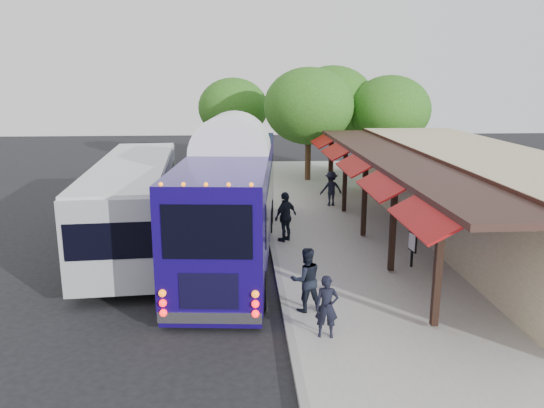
# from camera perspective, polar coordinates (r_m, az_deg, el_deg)

# --- Properties ---
(ground) EXTENTS (90.00, 90.00, 0.00)m
(ground) POSITION_cam_1_polar(r_m,az_deg,el_deg) (17.57, 0.54, -8.08)
(ground) COLOR black
(ground) RESTS_ON ground
(sidewalk) EXTENTS (10.00, 40.00, 0.15)m
(sidewalk) POSITION_cam_1_polar(r_m,az_deg,el_deg) (22.16, 12.82, -3.61)
(sidewalk) COLOR #9E9B93
(sidewalk) RESTS_ON ground
(curb) EXTENTS (0.20, 40.00, 0.16)m
(curb) POSITION_cam_1_polar(r_m,az_deg,el_deg) (21.31, -0.09, -3.95)
(curb) COLOR gray
(curb) RESTS_ON ground
(station_shelter) EXTENTS (8.15, 20.00, 3.60)m
(station_shelter) POSITION_cam_1_polar(r_m,az_deg,el_deg) (22.90, 21.20, 0.94)
(station_shelter) COLOR tan
(station_shelter) RESTS_ON ground
(coach_bus) EXTENTS (3.83, 13.16, 4.16)m
(coach_bus) POSITION_cam_1_polar(r_m,az_deg,el_deg) (19.48, -4.27, 0.92)
(coach_bus) COLOR #170863
(coach_bus) RESTS_ON ground
(city_bus) EXTENTS (3.54, 12.41, 3.29)m
(city_bus) POSITION_cam_1_polar(r_m,az_deg,el_deg) (21.32, -14.61, 0.47)
(city_bus) COLOR #979A9F
(city_bus) RESTS_ON ground
(ped_a) EXTENTS (0.62, 0.46, 1.58)m
(ped_a) POSITION_cam_1_polar(r_m,az_deg,el_deg) (13.37, 5.91, -10.95)
(ped_a) COLOR black
(ped_a) RESTS_ON sidewalk
(ped_b) EXTENTS (1.01, 0.86, 1.81)m
(ped_b) POSITION_cam_1_polar(r_m,az_deg,el_deg) (14.70, 3.67, -8.10)
(ped_b) COLOR black
(ped_b) RESTS_ON sidewalk
(ped_c) EXTENTS (1.17, 1.14, 1.98)m
(ped_c) POSITION_cam_1_polar(r_m,az_deg,el_deg) (20.77, 1.47, -1.36)
(ped_c) COLOR black
(ped_c) RESTS_ON sidewalk
(ped_d) EXTENTS (1.20, 0.79, 1.74)m
(ped_d) POSITION_cam_1_polar(r_m,az_deg,el_deg) (26.76, 6.38, 1.67)
(ped_d) COLOR black
(ped_d) RESTS_ON sidewalk
(sign_board) EXTENTS (0.13, 0.56, 1.22)m
(sign_board) POSITION_cam_1_polar(r_m,az_deg,el_deg) (18.58, 14.87, -4.14)
(sign_board) COLOR black
(sign_board) RESTS_ON sidewalk
(tree_left) EXTENTS (5.54, 5.54, 7.09)m
(tree_left) POSITION_cam_1_polar(r_m,az_deg,el_deg) (33.13, 3.97, 10.45)
(tree_left) COLOR #382314
(tree_left) RESTS_ON ground
(tree_mid) EXTENTS (5.66, 5.66, 7.25)m
(tree_mid) POSITION_cam_1_polar(r_m,az_deg,el_deg) (36.39, 6.53, 10.83)
(tree_mid) COLOR #382314
(tree_mid) RESTS_ON ground
(tree_right) EXTENTS (5.17, 5.17, 6.62)m
(tree_right) POSITION_cam_1_polar(r_m,az_deg,el_deg) (35.04, 12.55, 9.81)
(tree_right) COLOR #382314
(tree_right) RESTS_ON ground
(tree_far) EXTENTS (5.04, 5.04, 6.46)m
(tree_far) POSITION_cam_1_polar(r_m,az_deg,el_deg) (38.97, -4.19, 10.26)
(tree_far) COLOR #382314
(tree_far) RESTS_ON ground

